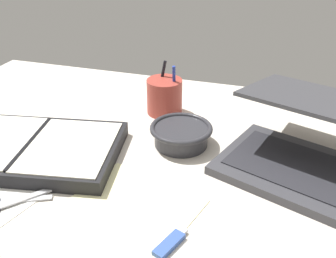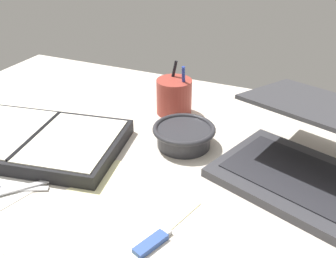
% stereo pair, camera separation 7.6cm
% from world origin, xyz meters
% --- Properties ---
extents(desk_top, '(1.40, 1.00, 0.02)m').
position_xyz_m(desk_top, '(0.00, 0.00, 0.01)').
color(desk_top, beige).
rests_on(desk_top, ground).
extents(laptop, '(0.40, 0.40, 0.14)m').
position_xyz_m(laptop, '(0.30, 0.11, 0.07)').
color(laptop, '#38383D').
rests_on(laptop, desk_top).
extents(bowl, '(0.14, 0.14, 0.05)m').
position_xyz_m(bowl, '(0.03, 0.13, 0.05)').
color(bowl, '#2D2D33').
rests_on(bowl, desk_top).
extents(pen_cup, '(0.09, 0.09, 0.13)m').
position_xyz_m(pen_cup, '(-0.05, 0.27, 0.07)').
color(pen_cup, '#9E382D').
rests_on(pen_cup, desk_top).
extents(planner, '(0.40, 0.29, 0.04)m').
position_xyz_m(planner, '(-0.26, -0.01, 0.04)').
color(planner, black).
rests_on(planner, desk_top).
extents(paper_sheet_front, '(0.29, 0.34, 0.00)m').
position_xyz_m(paper_sheet_front, '(-0.01, -0.15, 0.02)').
color(paper_sheet_front, '#F4EFB2').
rests_on(paper_sheet_front, desk_top).
extents(usb_drive, '(0.04, 0.07, 0.01)m').
position_xyz_m(usb_drive, '(0.09, -0.17, 0.02)').
color(usb_drive, '#33519E').
rests_on(usb_drive, desk_top).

